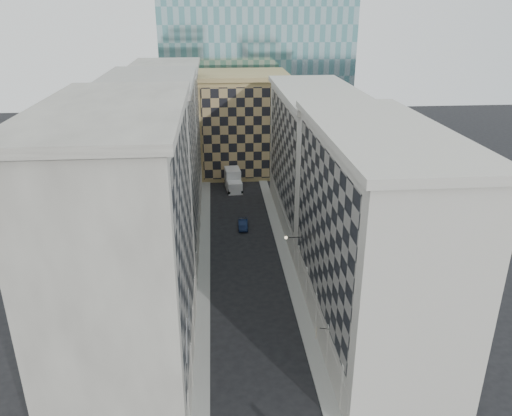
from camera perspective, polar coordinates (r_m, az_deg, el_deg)
sidewalk_west at (r=63.68m, az=-5.94°, el=-6.34°), size 1.50×100.00×0.15m
sidewalk_east at (r=64.24m, az=3.51°, el=-5.98°), size 1.50×100.00×0.15m
bldg_left_a at (r=42.03m, az=-14.60°, el=-4.80°), size 10.80×22.80×23.70m
bldg_left_b at (r=62.41m, az=-11.51°, el=3.98°), size 10.80×22.80×22.70m
bldg_left_c at (r=83.61m, az=-9.94°, el=8.38°), size 10.80×22.80×21.70m
bldg_right_a at (r=47.80m, az=13.06°, el=-3.24°), size 10.80×26.80×20.70m
bldg_right_b at (r=72.42m, az=6.79°, el=5.60°), size 10.80×28.80×19.70m
tan_block at (r=96.31m, az=-1.53°, el=9.68°), size 16.80×14.80×18.80m
church_tower at (r=108.05m, az=-3.24°, el=20.40°), size 7.20×7.20×51.50m
flagpoles_left at (r=39.12m, az=-7.80°, el=-12.98°), size 0.10×6.33×2.33m
bracket_lamp at (r=56.06m, az=3.63°, el=-3.40°), size 1.98×0.36×0.36m
box_truck at (r=88.39m, az=-2.63°, el=3.14°), size 3.06×6.47×3.44m
dark_car at (r=72.93m, az=-1.50°, el=-1.85°), size 1.50×3.91×1.27m
shop_sign at (r=45.24m, az=6.98°, el=-13.95°), size 1.22×0.70×0.79m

